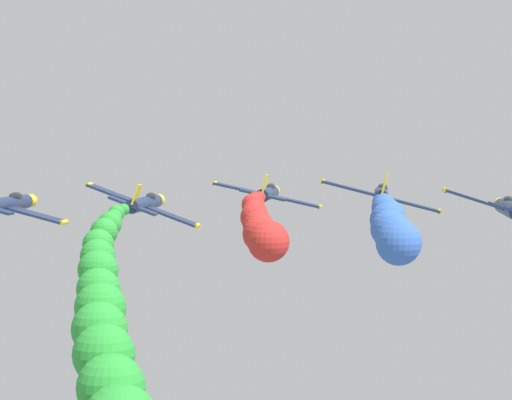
{
  "coord_description": "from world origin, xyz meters",
  "views": [
    {
      "loc": [
        9.37,
        -80.65,
        142.95
      ],
      "look_at": [
        0.0,
        0.0,
        138.95
      ],
      "focal_mm": 75.3,
      "sensor_mm": 36.0,
      "label": 1
    }
  ],
  "objects_px": {
    "airplane_lead": "(268,193)",
    "airplane_right_inner": "(381,194)",
    "airplane_right_outer": "(509,208)",
    "airplane_left_outer": "(7,204)",
    "airplane_left_inner": "(145,203)"
  },
  "relations": [
    {
      "from": "airplane_right_inner",
      "to": "airplane_left_outer",
      "type": "relative_size",
      "value": 1.0
    },
    {
      "from": "airplane_lead",
      "to": "airplane_right_inner",
      "type": "relative_size",
      "value": 1.0
    },
    {
      "from": "airplane_lead",
      "to": "airplane_right_inner",
      "type": "distance_m",
      "value": 12.54
    },
    {
      "from": "airplane_left_inner",
      "to": "airplane_right_inner",
      "type": "relative_size",
      "value": 1.0
    },
    {
      "from": "airplane_right_inner",
      "to": "airplane_right_outer",
      "type": "bearing_deg",
      "value": -41.45
    },
    {
      "from": "airplane_lead",
      "to": "airplane_right_inner",
      "type": "bearing_deg",
      "value": -39.92
    },
    {
      "from": "airplane_lead",
      "to": "airplane_right_inner",
      "type": "height_order",
      "value": "airplane_right_inner"
    },
    {
      "from": "airplane_left_inner",
      "to": "airplane_right_inner",
      "type": "xyz_separation_m",
      "value": [
        18.63,
        -0.31,
        0.81
      ]
    },
    {
      "from": "airplane_right_inner",
      "to": "airplane_left_outer",
      "type": "bearing_deg",
      "value": -164.62
    },
    {
      "from": "airplane_right_inner",
      "to": "airplane_right_outer",
      "type": "relative_size",
      "value": 1.0
    },
    {
      "from": "airplane_lead",
      "to": "airplane_left_outer",
      "type": "distance_m",
      "value": 23.44
    },
    {
      "from": "airplane_left_inner",
      "to": "airplane_right_outer",
      "type": "relative_size",
      "value": 1.0
    },
    {
      "from": "airplane_right_inner",
      "to": "airplane_right_outer",
      "type": "distance_m",
      "value": 11.72
    },
    {
      "from": "airplane_lead",
      "to": "airplane_left_inner",
      "type": "relative_size",
      "value": 1.0
    },
    {
      "from": "airplane_right_inner",
      "to": "airplane_right_outer",
      "type": "xyz_separation_m",
      "value": [
        8.78,
        -7.75,
        -0.58
      ]
    }
  ]
}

